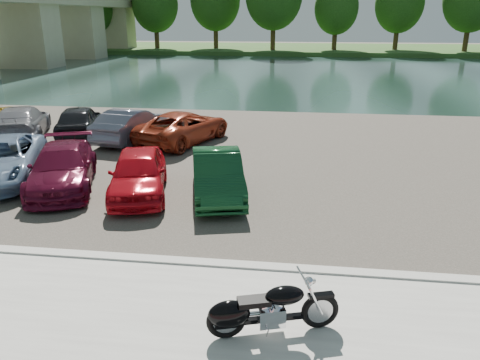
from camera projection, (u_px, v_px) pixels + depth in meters
The scene contains 17 objects.
ground at pixel (210, 324), 8.48m from camera, with size 200.00×200.00×0.00m, color #595447.
promenade at pixel (198, 360), 7.53m from camera, with size 60.00×6.00×0.10m, color #A6A39C.
kerb at pixel (227, 266), 10.33m from camera, with size 60.00×0.30×0.14m, color #A6A39C.
parking_lot at pixel (262, 155), 18.77m from camera, with size 60.00×18.00×0.04m, color #3B3830.
river at pixel (287, 73), 45.91m from camera, with size 120.00×40.00×0.00m, color #182C28.
far_bank at pixel (294, 49), 75.76m from camera, with size 120.00×24.00×0.60m, color #244C1B.
bridge at pixel (18, 14), 48.45m from camera, with size 7.00×56.00×8.55m.
far_trees at pixel (325, 0), 67.03m from camera, with size 70.25×10.68×12.52m.
motorcycle at pixel (261, 311), 7.92m from camera, with size 2.27×1.01×1.05m.
car_2 at pixel (1, 160), 15.58m from camera, with size 2.34×5.09×1.41m, color #7890AF.
car_3 at pixel (62, 167), 14.93m from camera, with size 1.89×4.64×1.35m, color #520B23.
car_4 at pixel (138, 173), 14.33m from camera, with size 1.65×4.11×1.40m, color #B60C17.
car_5 at pixel (217, 175), 14.23m from camera, with size 1.45×4.15×1.37m, color #11401F.
car_7 at pixel (21, 122), 21.16m from camera, with size 2.02×4.98×1.45m, color gray.
car_8 at pixel (79, 121), 21.44m from camera, with size 1.69×4.21×1.43m, color black.
car_9 at pixel (131, 125), 20.66m from camera, with size 1.51×4.33×1.43m, color slate.
car_10 at pixel (184, 127), 20.39m from camera, with size 2.27×4.91×1.37m, color maroon.
Camera 1 is at (1.46, -7.01, 5.28)m, focal length 35.00 mm.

